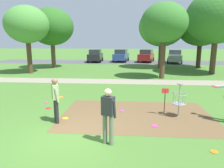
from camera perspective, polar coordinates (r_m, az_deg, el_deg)
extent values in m
plane|color=#47752D|center=(7.02, -12.15, -14.19)|extent=(160.00, 160.00, 0.00)
cube|color=brown|center=(8.83, 6.69, -8.45)|extent=(6.20, 3.96, 0.01)
cylinder|color=#9E9EA3|center=(8.84, 17.95, -4.36)|extent=(0.05, 0.05, 1.35)
cylinder|color=#9E9EA3|center=(8.68, 18.24, 0.05)|extent=(0.24, 0.24, 0.04)
torus|color=#9E9EA3|center=(8.77, 18.06, -2.64)|extent=(0.58, 0.58, 0.02)
torus|color=#9E9EA3|center=(8.87, 17.90, -5.14)|extent=(0.55, 0.55, 0.03)
cylinder|color=#9E9EA3|center=(8.88, 17.89, -5.26)|extent=(0.48, 0.48, 0.02)
cylinder|color=gray|center=(8.88, 19.48, -3.90)|extent=(0.01, 0.01, 0.40)
cylinder|color=gray|center=(9.00, 18.97, -3.66)|extent=(0.01, 0.01, 0.40)
cylinder|color=gray|center=(9.05, 18.11, -3.51)|extent=(0.01, 0.01, 0.40)
cylinder|color=gray|center=(9.02, 17.20, -3.51)|extent=(0.01, 0.01, 0.40)
cylinder|color=gray|center=(8.91, 16.57, -3.66)|extent=(0.01, 0.01, 0.40)
cylinder|color=gray|center=(8.77, 16.47, -3.89)|extent=(0.01, 0.01, 0.40)
cylinder|color=gray|center=(8.65, 16.95, -4.14)|extent=(0.01, 0.01, 0.40)
cylinder|color=gray|center=(8.59, 17.85, -4.30)|extent=(0.01, 0.01, 0.40)
cylinder|color=gray|center=(8.63, 18.80, -4.30)|extent=(0.01, 0.01, 0.40)
cylinder|color=gray|center=(8.74, 19.42, -4.14)|extent=(0.01, 0.01, 0.40)
cylinder|color=#4C3823|center=(8.86, 14.28, -4.96)|extent=(0.04, 0.04, 1.10)
cube|color=red|center=(8.73, 14.44, -1.82)|extent=(0.28, 0.03, 0.20)
cylinder|color=#232328|center=(8.25, -15.20, -6.90)|extent=(0.14, 0.14, 0.92)
cylinder|color=#232328|center=(8.05, -14.96, -7.37)|extent=(0.14, 0.14, 0.92)
cube|color=#93A875|center=(7.95, -15.36, -2.07)|extent=(0.36, 0.42, 0.56)
sphere|color=brown|center=(7.86, -15.52, 0.76)|extent=(0.22, 0.22, 0.22)
cylinder|color=#93A875|center=(8.15, -15.40, -2.34)|extent=(0.19, 0.16, 0.55)
cylinder|color=#93A875|center=(7.79, -14.97, -2.97)|extent=(0.19, 0.16, 0.55)
cylinder|color=orange|center=(8.03, -14.01, -3.55)|extent=(0.22, 0.22, 0.02)
cylinder|color=silver|center=(9.09, 28.06, -0.58)|extent=(0.53, 0.40, 0.21)
cylinder|color=red|center=(9.15, 26.33, -0.53)|extent=(0.22, 0.22, 0.02)
cylinder|color=slate|center=(6.35, -1.95, -12.22)|extent=(0.14, 0.14, 0.92)
cylinder|color=slate|center=(6.25, -0.16, -12.61)|extent=(0.14, 0.14, 0.92)
cube|color=#2D2D33|center=(6.04, -1.09, -6.00)|extent=(0.42, 0.34, 0.56)
sphere|color=beige|center=(5.93, -1.10, -2.31)|extent=(0.22, 0.22, 0.22)
cylinder|color=#2D2D33|center=(6.17, -2.54, -6.43)|extent=(0.15, 0.19, 0.55)
cylinder|color=#2D2D33|center=(6.00, 0.60, -6.97)|extent=(0.15, 0.19, 0.55)
cylinder|color=gold|center=(6.26, -0.28, -7.56)|extent=(0.22, 0.22, 0.02)
cylinder|color=#E53D99|center=(9.24, 2.74, -7.41)|extent=(0.20, 0.20, 0.02)
cylinder|color=red|center=(10.05, -17.08, -6.35)|extent=(0.25, 0.25, 0.02)
cylinder|color=#E53D99|center=(7.85, 11.65, -11.22)|extent=(0.24, 0.24, 0.02)
cylinder|color=#E53D99|center=(11.04, -17.63, -4.76)|extent=(0.21, 0.21, 0.02)
cylinder|color=gold|center=(8.60, -12.71, -9.18)|extent=(0.24, 0.24, 0.02)
cylinder|color=orange|center=(6.72, 26.31, -16.38)|extent=(0.21, 0.21, 0.02)
cylinder|color=#4C3823|center=(21.57, 26.07, 6.55)|extent=(0.50, 0.50, 3.07)
ellipsoid|color=#38752D|center=(21.62, 26.96, 16.09)|extent=(5.52, 5.52, 4.69)
cylinder|color=#422D1E|center=(25.88, 22.76, 7.13)|extent=(0.49, 0.49, 2.74)
ellipsoid|color=#38752D|center=(25.88, 23.36, 14.54)|extent=(5.28, 5.28, 4.49)
cylinder|color=brown|center=(24.95, -15.83, 7.51)|extent=(0.47, 0.47, 2.79)
ellipsoid|color=#2D6623|center=(24.95, -16.26, 14.91)|extent=(4.87, 4.87, 4.14)
cylinder|color=#4C3823|center=(21.34, -21.75, 6.81)|extent=(0.44, 0.44, 3.04)
ellipsoid|color=#4C8E3D|center=(21.33, -22.38, 14.90)|extent=(4.01, 4.01, 3.40)
cylinder|color=#4C3823|center=(24.46, 13.18, 7.45)|extent=(0.48, 0.48, 2.69)
ellipsoid|color=#4C8E3D|center=(24.45, 13.55, 15.06)|extent=(5.09, 5.09, 4.33)
cylinder|color=#4C3823|center=(17.54, 13.70, 6.54)|extent=(0.43, 0.43, 3.11)
ellipsoid|color=#38752D|center=(17.54, 14.18, 16.11)|extent=(3.67, 3.67, 3.12)
cube|color=#4C4C51|center=(30.92, 0.96, 6.09)|extent=(36.00, 6.00, 0.01)
cube|color=black|center=(31.13, -4.58, 7.47)|extent=(1.84, 4.22, 0.90)
cube|color=#2D333D|center=(31.08, -4.60, 8.89)|extent=(1.60, 2.20, 0.64)
cylinder|color=black|center=(32.59, -5.80, 6.84)|extent=(0.19, 0.60, 0.60)
cylinder|color=black|center=(32.33, -2.64, 6.85)|extent=(0.19, 0.60, 0.60)
cylinder|color=black|center=(30.03, -6.64, 6.41)|extent=(0.19, 0.60, 0.60)
cylinder|color=black|center=(29.75, -3.21, 6.42)|extent=(0.19, 0.60, 0.60)
cube|color=#2D4784|center=(31.42, 2.50, 7.53)|extent=(2.37, 4.41, 0.90)
cube|color=#2D333D|center=(31.37, 2.52, 8.94)|extent=(1.87, 2.38, 0.64)
cylinder|color=black|center=(32.89, 1.35, 6.94)|extent=(0.26, 0.62, 0.60)
cylinder|color=black|center=(32.59, 4.47, 6.87)|extent=(0.26, 0.62, 0.60)
cylinder|color=black|center=(30.35, 0.38, 6.55)|extent=(0.26, 0.62, 0.60)
cylinder|color=black|center=(30.02, 3.76, 6.47)|extent=(0.26, 0.62, 0.60)
cube|color=maroon|center=(31.30, 9.38, 7.38)|extent=(2.78, 4.51, 0.90)
cube|color=#2D333D|center=(31.26, 9.43, 8.78)|extent=(2.07, 2.51, 0.64)
cylinder|color=black|center=(32.77, 8.18, 6.81)|extent=(0.32, 0.63, 0.60)
cylinder|color=black|center=(32.49, 11.32, 6.66)|extent=(0.32, 0.63, 0.60)
cylinder|color=black|center=(30.23, 7.25, 6.43)|extent=(0.32, 0.63, 0.60)
cylinder|color=black|center=(29.92, 10.65, 6.27)|extent=(0.32, 0.63, 0.60)
cube|color=#B2B7BC|center=(30.86, 16.81, 6.97)|extent=(2.50, 4.45, 0.90)
cube|color=#2D333D|center=(30.81, 16.90, 8.40)|extent=(1.94, 2.42, 0.64)
cylinder|color=black|center=(32.17, 15.07, 6.44)|extent=(0.28, 0.62, 0.60)
cylinder|color=black|center=(32.24, 18.29, 6.26)|extent=(0.28, 0.62, 0.60)
cylinder|color=black|center=(29.58, 15.10, 6.01)|extent=(0.28, 0.62, 0.60)
cylinder|color=black|center=(29.65, 18.60, 5.82)|extent=(0.28, 0.62, 0.60)
cube|color=gray|center=(16.01, -2.43, 0.78)|extent=(40.00, 1.95, 0.00)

